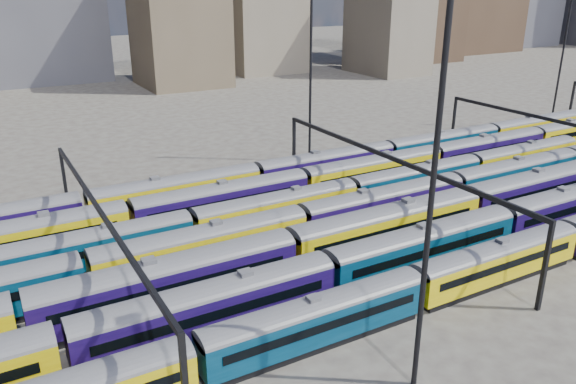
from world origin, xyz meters
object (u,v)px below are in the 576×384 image
rake_1 (210,303)px  mast_2 (432,189)px  rake_0 (497,257)px  rake_2 (290,247)px

rake_1 → mast_2: size_ratio=5.72×
rake_0 → mast_2: size_ratio=3.65×
rake_0 → mast_2: 20.57m
rake_0 → rake_1: (-25.14, 5.00, 0.29)m
rake_1 → mast_2: bearing=-51.3°
rake_2 → mast_2: mast_2 is taller
rake_0 → rake_2: size_ratio=0.70×
rake_1 → rake_0: bearing=-11.2°
rake_0 → rake_1: rake_1 is taller
rake_0 → rake_2: (-15.39, 10.00, 0.47)m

